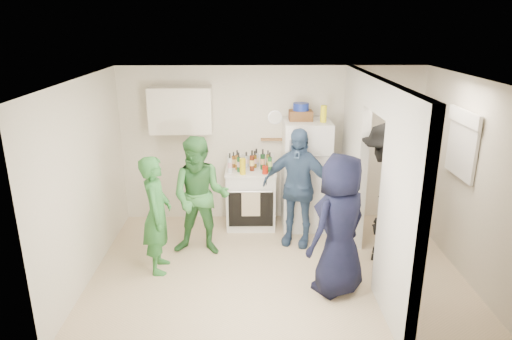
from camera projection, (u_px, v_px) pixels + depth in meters
The scene contains 38 objects.
floor at pixel (277, 268), 6.10m from camera, with size 4.80×4.80×0.00m, color #CEB491.
wall_back at pixel (271, 145), 7.33m from camera, with size 4.80×4.80×0.00m, color silver.
wall_front at pixel (289, 243), 4.10m from camera, with size 4.80×4.80×0.00m, color silver.
wall_left at pixel (86, 181), 5.68m from camera, with size 3.40×3.40×0.00m, color silver.
wall_right at pixel (468, 179), 5.75m from camera, with size 3.40×3.40×0.00m, color silver.
ceiling at pixel (280, 79), 5.32m from camera, with size 4.80×4.80×0.00m, color white.
partition_pier_back at pixel (354, 155), 6.77m from camera, with size 0.12×1.20×2.50m, color silver.
partition_pier_front at pixel (401, 215), 4.68m from camera, with size 0.12×1.20×2.50m, color silver.
partition_header at pixel (380, 96), 5.40m from camera, with size 0.12×1.00×0.40m, color silver.
stove at pixel (251, 198), 7.25m from camera, with size 0.79×0.65×0.94m, color white.
upper_cabinet at pixel (181, 110), 6.95m from camera, with size 0.95×0.34×0.70m, color silver.
fridge at pixel (306, 175), 7.11m from camera, with size 0.71×0.69×1.72m, color white.
wicker_basket at pixel (301, 115), 6.87m from camera, with size 0.35×0.25×0.15m, color brown.
blue_bowl at pixel (301, 107), 6.83m from camera, with size 0.24×0.24×0.11m, color navy.
yellow_cup_stack_top at pixel (324, 114), 6.72m from camera, with size 0.09×0.09×0.25m, color yellow.
wall_clock at pixel (275, 117), 7.17m from camera, with size 0.22×0.22×0.03m, color white.
spice_shelf at pixel (272, 139), 7.25m from camera, with size 0.35×0.08×0.03m, color olive.
nook_window at pixel (464, 144), 5.81m from camera, with size 0.03×0.70×0.80m, color black.
nook_window_frame at pixel (463, 144), 5.81m from camera, with size 0.04×0.76×0.86m, color white.
nook_valance at pixel (464, 117), 5.70m from camera, with size 0.04×0.82×0.18m, color white.
yellow_cup_stack_stove at pixel (243, 166), 6.86m from camera, with size 0.09×0.09×0.25m, color yellow.
red_cup at pixel (265, 170), 6.90m from camera, with size 0.09×0.09×0.12m, color #AD1C0B.
person_green_left at pixel (157, 215), 5.84m from camera, with size 0.57×0.37×1.56m, color #317C34.
person_green_center at pixel (200, 197), 6.26m from camera, with size 0.82×0.64×1.69m, color #3C7A35.
person_denim at pixel (297, 187), 6.54m from camera, with size 1.02×0.43×1.74m, color #344A73.
person_navy at pixel (340, 225), 5.34m from camera, with size 0.85×0.55×1.73m, color black.
person_nook at pixel (385, 193), 6.12m from camera, with size 1.23×0.71×1.90m, color black.
bottle_a at pixel (234, 160), 7.18m from camera, with size 0.06×0.06×0.25m, color brown.
bottle_b at pixel (239, 162), 6.96m from camera, with size 0.06×0.06×0.31m, color #1A4F24.
bottle_c at pixel (246, 159), 7.21m from camera, with size 0.08×0.08×0.25m, color #AAB0B8.
bottle_d at pixel (252, 161), 7.01m from camera, with size 0.07×0.07×0.32m, color #501D0E.
bottle_e at pixel (256, 158), 7.22m from camera, with size 0.08×0.08×0.29m, color #949DA4.
bottle_f at pixel (263, 159), 7.08m from camera, with size 0.08×0.08×0.32m, color #153B1D.
bottle_g at pixel (268, 159), 7.21m from camera, with size 0.06×0.06×0.27m, color olive.
bottle_h at pixel (230, 163), 6.92m from camera, with size 0.07×0.07×0.31m, color silver.
bottle_i at pixel (255, 159), 7.16m from camera, with size 0.07×0.07×0.28m, color brown.
bottle_j at pixel (270, 162), 6.98m from camera, with size 0.06×0.06×0.30m, color #23662D.
bottle_k at pixel (237, 160), 7.08m from camera, with size 0.07×0.07×0.31m, color brown.
Camera 1 is at (-0.36, -5.38, 3.15)m, focal length 32.00 mm.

